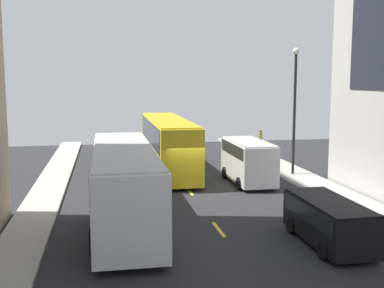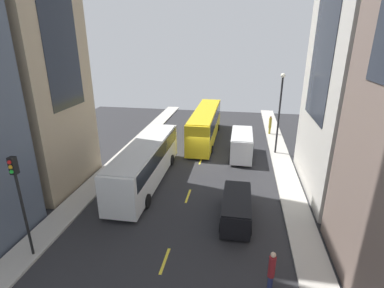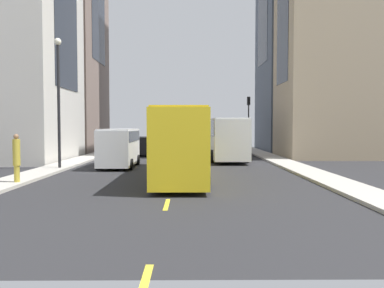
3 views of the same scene
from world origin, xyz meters
TOP-DOWN VIEW (x-y plane):
  - ground_plane at (0.00, 0.00)m, footprint 41.54×41.54m
  - sidewalk_west at (-7.82, 0.00)m, footprint 1.89×44.00m
  - sidewalk_east at (7.82, 0.00)m, footprint 1.89×44.00m
  - lane_stripe_1 at (0.00, -14.00)m, footprint 0.16×2.00m
  - lane_stripe_2 at (0.00, -7.00)m, footprint 0.16×2.00m
  - lane_stripe_3 at (0.00, 0.00)m, footprint 0.16×2.00m
  - lane_stripe_4 at (0.00, 7.00)m, footprint 0.16×2.00m
  - lane_stripe_5 at (0.00, 14.00)m, footprint 0.16×2.00m
  - lane_stripe_6 at (0.00, 21.00)m, footprint 0.16×2.00m
  - city_bus_white at (-3.85, -5.26)m, footprint 2.80×12.00m
  - streetcar_yellow at (-0.39, 6.25)m, footprint 2.70×12.92m
  - delivery_van_white at (3.88, 1.52)m, footprint 2.25×5.32m
  - car_black_0 at (3.68, -9.51)m, footprint 1.98×4.74m
  - pedestrian_crossing_mid at (5.45, -14.96)m, footprint 0.33×0.33m
  - pedestrian_waiting_curb at (7.27, 9.41)m, footprint 0.34×0.34m
  - traffic_light_near_corner at (-7.28, -14.85)m, footprint 0.32×0.44m
  - streetlamp_near at (7.38, 3.02)m, footprint 0.44×0.44m

SIDE VIEW (x-z plane):
  - ground_plane at x=0.00m, z-range 0.00..0.00m
  - lane_stripe_1 at x=0.00m, z-range 0.00..0.01m
  - lane_stripe_2 at x=0.00m, z-range 0.00..0.01m
  - lane_stripe_3 at x=0.00m, z-range 0.00..0.01m
  - lane_stripe_4 at x=0.00m, z-range 0.00..0.01m
  - lane_stripe_5 at x=0.00m, z-range 0.00..0.01m
  - lane_stripe_6 at x=0.00m, z-range 0.00..0.01m
  - sidewalk_west at x=-7.82m, z-range 0.00..0.15m
  - sidewalk_east at x=7.82m, z-range 0.00..0.15m
  - car_black_0 at x=3.68m, z-range 0.15..1.87m
  - pedestrian_crossing_mid at x=5.45m, z-range 0.08..2.23m
  - pedestrian_waiting_curb at x=7.27m, z-range 0.22..2.47m
  - delivery_van_white at x=3.88m, z-range 0.22..2.80m
  - city_bus_white at x=-3.85m, z-range 0.33..3.69m
  - streetcar_yellow at x=-0.39m, z-range 0.33..3.92m
  - traffic_light_near_corner at x=-7.28m, z-range 1.29..7.07m
  - streetlamp_near at x=7.38m, z-range 0.98..9.07m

